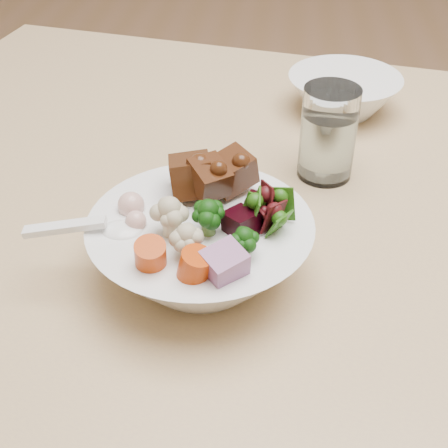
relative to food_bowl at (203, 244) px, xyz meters
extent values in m
cylinder|color=tan|center=(-0.34, 0.55, -0.42)|extent=(0.06, 0.06, 0.69)
cylinder|color=tan|center=(0.32, 0.53, -0.54)|extent=(0.03, 0.03, 0.43)
cylinder|color=tan|center=(0.47, 0.85, -0.54)|extent=(0.03, 0.03, 0.43)
sphere|color=black|center=(0.01, -0.02, 0.04)|extent=(0.03, 0.03, 0.03)
sphere|color=#C1B292|center=(-0.02, -0.02, 0.04)|extent=(0.04, 0.04, 0.04)
cube|color=black|center=(0.05, 0.01, 0.03)|extent=(0.03, 0.03, 0.02)
cube|color=#87517C|center=(0.03, -0.07, 0.03)|extent=(0.04, 0.05, 0.03)
cylinder|color=#C53205|center=(-0.03, -0.06, 0.03)|extent=(0.03, 0.03, 0.03)
sphere|color=#DEA79B|center=(-0.06, -0.01, 0.03)|extent=(0.02, 0.02, 0.02)
ellipsoid|color=white|center=(-0.07, -0.02, 0.02)|extent=(0.04, 0.03, 0.01)
cube|color=white|center=(-0.12, -0.02, 0.03)|extent=(0.07, 0.02, 0.02)
cylinder|color=white|center=(0.12, 0.18, 0.02)|extent=(0.06, 0.06, 0.11)
cylinder|color=silver|center=(0.12, 0.18, 0.01)|extent=(0.05, 0.05, 0.07)
camera|label=1|loc=(0.06, -0.44, 0.36)|focal=50.00mm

